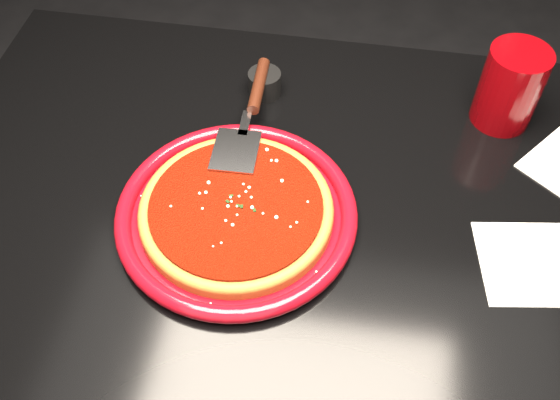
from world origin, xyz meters
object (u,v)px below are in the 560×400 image
(plate, at_px, (237,213))
(pizza_server, at_px, (249,114))
(cup, at_px, (510,87))
(ramekin, at_px, (265,83))
(table, at_px, (297,318))

(plate, relative_size, pizza_server, 1.21)
(cup, bearing_deg, plate, -144.53)
(cup, relative_size, ramekin, 2.41)
(pizza_server, distance_m, cup, 0.42)
(table, distance_m, plate, 0.40)
(table, xyz_separation_m, cup, (0.30, 0.24, 0.44))
(cup, bearing_deg, table, -142.03)
(plate, height_order, pizza_server, pizza_server)
(cup, distance_m, ramekin, 0.41)
(table, height_order, pizza_server, pizza_server)
(pizza_server, relative_size, cup, 2.16)
(pizza_server, bearing_deg, table, -52.88)
(table, xyz_separation_m, pizza_server, (-0.11, 0.13, 0.42))
(table, height_order, plate, plate)
(table, relative_size, plate, 3.36)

